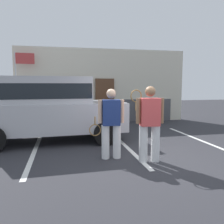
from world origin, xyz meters
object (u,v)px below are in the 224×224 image
object	(u,v)px
tennis_player_man	(111,123)
potted_plant_by_porch	(155,113)
tennis_player_woman	(150,123)
parked_suv	(48,106)
flag_pole	(20,76)

from	to	relation	value
tennis_player_man	potted_plant_by_porch	size ratio (longest dim) A/B	1.97
tennis_player_woman	parked_suv	bearing A→B (deg)	-41.06
tennis_player_man	potted_plant_by_porch	world-z (taller)	tennis_player_man
parked_suv	flag_pole	bearing A→B (deg)	110.86
parked_suv	tennis_player_man	world-z (taller)	parked_suv
potted_plant_by_porch	flag_pole	size ratio (longest dim) A/B	0.27
parked_suv	flag_pole	xyz separation A→B (m)	(-1.24, 2.92, 1.05)
tennis_player_man	flag_pole	distance (m)	5.95
tennis_player_woman	flag_pole	bearing A→B (deg)	-50.59
parked_suv	flag_pole	world-z (taller)	flag_pole
tennis_player_woman	flag_pole	size ratio (longest dim) A/B	0.56
tennis_player_man	tennis_player_woman	bearing A→B (deg)	156.93
tennis_player_woman	potted_plant_by_porch	bearing A→B (deg)	-108.22
tennis_player_woman	flag_pole	distance (m)	6.73
parked_suv	potted_plant_by_porch	world-z (taller)	parked_suv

